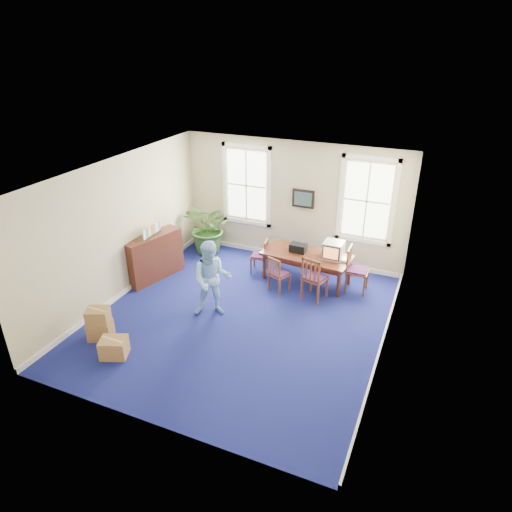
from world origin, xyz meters
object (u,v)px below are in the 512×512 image
at_px(credenza, 154,256).
at_px(cardboard_boxes, 109,323).
at_px(conference_table, 306,267).
at_px(man, 212,279).
at_px(crt_tv, 333,250).
at_px(chair_near_left, 279,274).
at_px(potted_plant, 209,228).

relative_size(credenza, cardboard_boxes, 1.24).
bearing_deg(credenza, conference_table, 36.56).
distance_m(man, cardboard_boxes, 2.24).
xyz_separation_m(conference_table, crt_tv, (0.63, 0.05, 0.57)).
height_order(crt_tv, chair_near_left, crt_tv).
distance_m(conference_table, credenza, 3.78).
bearing_deg(chair_near_left, credenza, 33.93).
distance_m(crt_tv, cardboard_boxes, 5.28).
distance_m(chair_near_left, potted_plant, 2.81).
bearing_deg(chair_near_left, cardboard_boxes, 74.25).
xyz_separation_m(crt_tv, man, (-2.04, -2.29, -0.07)).
relative_size(man, potted_plant, 1.17).
height_order(chair_near_left, man, man).
bearing_deg(credenza, potted_plant, 88.50).
relative_size(conference_table, chair_near_left, 2.35).
distance_m(conference_table, cardboard_boxes, 4.80).
distance_m(chair_near_left, cardboard_boxes, 3.96).
bearing_deg(cardboard_boxes, crt_tv, 47.70).
bearing_deg(potted_plant, conference_table, -9.45).
relative_size(potted_plant, cardboard_boxes, 1.18).
height_order(crt_tv, cardboard_boxes, crt_tv).
xyz_separation_m(chair_near_left, credenza, (-3.09, -0.61, 0.15)).
relative_size(conference_table, man, 1.24).
distance_m(conference_table, man, 2.69).
bearing_deg(conference_table, cardboard_boxes, -122.41).
distance_m(conference_table, chair_near_left, 0.85).
relative_size(conference_table, potted_plant, 1.45).
height_order(man, potted_plant, man).
distance_m(crt_tv, potted_plant, 3.62).
distance_m(credenza, cardboard_boxes, 2.58).
bearing_deg(potted_plant, man, -60.42).
relative_size(chair_near_left, cardboard_boxes, 0.73).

